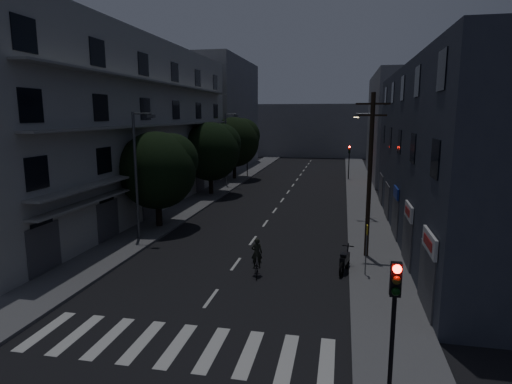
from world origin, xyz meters
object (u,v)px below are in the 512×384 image
(utility_pole, at_px, (370,173))
(motorcycle, at_px, (345,262))
(cyclist, at_px, (257,263))
(traffic_signal_near, at_px, (394,305))
(bus_stop_sign, at_px, (367,241))

(utility_pole, height_order, motorcycle, utility_pole)
(cyclist, bearing_deg, traffic_signal_near, -70.13)
(utility_pole, distance_m, cyclist, 7.92)
(utility_pole, relative_size, cyclist, 4.66)
(bus_stop_sign, xyz_separation_m, motorcycle, (-1.01, 0.59, -1.35))
(traffic_signal_near, bearing_deg, utility_pole, 89.83)
(traffic_signal_near, bearing_deg, bus_stop_sign, 90.85)
(traffic_signal_near, height_order, cyclist, traffic_signal_near)
(bus_stop_sign, bearing_deg, traffic_signal_near, -89.15)
(traffic_signal_near, relative_size, cyclist, 2.12)
(traffic_signal_near, relative_size, motorcycle, 1.95)
(bus_stop_sign, bearing_deg, motorcycle, 149.53)
(traffic_signal_near, distance_m, bus_stop_sign, 10.05)
(motorcycle, bearing_deg, traffic_signal_near, -71.30)
(motorcycle, height_order, cyclist, cyclist)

